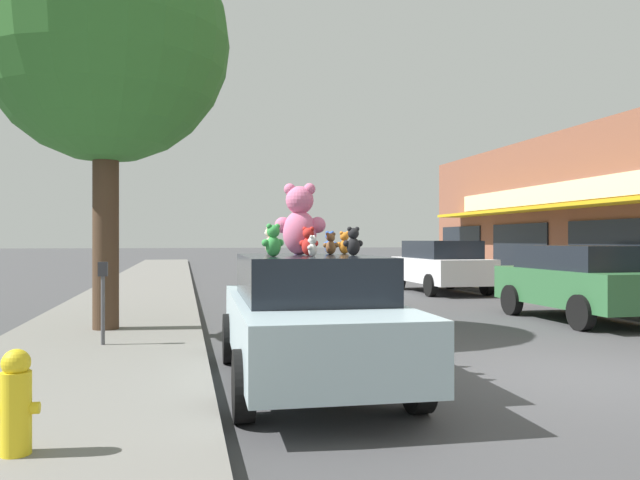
# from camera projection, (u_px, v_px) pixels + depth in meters

# --- Properties ---
(ground_plane) EXTENTS (260.00, 260.00, 0.00)m
(ground_plane) POSITION_uv_depth(u_px,v_px,m) (578.00, 377.00, 8.03)
(ground_plane) COLOR #424244
(sidewalk_near) EXTENTS (3.32, 90.00, 0.16)m
(sidewalk_near) POSITION_uv_depth(u_px,v_px,m) (56.00, 397.00, 6.68)
(sidewalk_near) COLOR slate
(sidewalk_near) RESTS_ON ground_plane
(plush_art_car) EXTENTS (2.07, 4.79, 1.57)m
(plush_art_car) POSITION_uv_depth(u_px,v_px,m) (308.00, 315.00, 7.63)
(plush_art_car) COLOR #ADC6D1
(plush_art_car) RESTS_ON ground_plane
(teddy_bear_giant) EXTENTS (0.69, 0.50, 0.92)m
(teddy_bear_giant) POSITION_uv_depth(u_px,v_px,m) (300.00, 220.00, 7.98)
(teddy_bear_giant) COLOR pink
(teddy_bear_giant) RESTS_ON plush_art_car
(teddy_bear_brown) EXTENTS (0.22, 0.15, 0.29)m
(teddy_bear_brown) POSITION_uv_depth(u_px,v_px,m) (331.00, 244.00, 8.21)
(teddy_bear_brown) COLOR olive
(teddy_bear_brown) RESTS_ON plush_art_car
(teddy_bear_black) EXTENTS (0.26, 0.17, 0.35)m
(teddy_bear_black) POSITION_uv_depth(u_px,v_px,m) (353.00, 242.00, 7.66)
(teddy_bear_black) COLOR black
(teddy_bear_black) RESTS_ON plush_art_car
(teddy_bear_green) EXTENTS (0.29, 0.20, 0.38)m
(teddy_bear_green) POSITION_uv_depth(u_px,v_px,m) (273.00, 241.00, 7.12)
(teddy_bear_green) COLOR green
(teddy_bear_green) RESTS_ON plush_art_car
(teddy_bear_orange) EXTENTS (0.23, 0.14, 0.31)m
(teddy_bear_orange) POSITION_uv_depth(u_px,v_px,m) (344.00, 243.00, 8.48)
(teddy_bear_orange) COLOR orange
(teddy_bear_orange) RESTS_ON plush_art_car
(teddy_bear_blue) EXTENTS (0.20, 0.23, 0.31)m
(teddy_bear_blue) POSITION_uv_depth(u_px,v_px,m) (330.00, 243.00, 8.50)
(teddy_bear_blue) COLOR blue
(teddy_bear_blue) RESTS_ON plush_art_car
(teddy_bear_white) EXTENTS (0.16, 0.18, 0.25)m
(teddy_bear_white) POSITION_uv_depth(u_px,v_px,m) (312.00, 246.00, 7.17)
(teddy_bear_white) COLOR white
(teddy_bear_white) RESTS_ON plush_art_car
(teddy_bear_red) EXTENTS (0.25, 0.23, 0.36)m
(teddy_bear_red) POSITION_uv_depth(u_px,v_px,m) (308.00, 242.00, 7.68)
(teddy_bear_red) COLOR red
(teddy_bear_red) RESTS_ON plush_art_car
(teddy_bear_purple) EXTENTS (0.16, 0.15, 0.22)m
(teddy_bear_purple) POSITION_uv_depth(u_px,v_px,m) (298.00, 246.00, 8.77)
(teddy_bear_purple) COLOR purple
(teddy_bear_purple) RESTS_ON plush_art_car
(teddy_bear_cream) EXTENTS (0.25, 0.27, 0.39)m
(teddy_bear_cream) POSITION_uv_depth(u_px,v_px,m) (270.00, 240.00, 8.63)
(teddy_bear_cream) COLOR beige
(teddy_bear_cream) RESTS_ON plush_art_car
(parked_car_far_center) EXTENTS (2.03, 4.21, 1.64)m
(parked_car_far_center) POSITION_uv_depth(u_px,v_px,m) (581.00, 280.00, 13.55)
(parked_car_far_center) COLOR #336B3D
(parked_car_far_center) RESTS_ON ground_plane
(parked_car_far_right) EXTENTS (2.11, 4.51, 1.74)m
(parked_car_far_right) POSITION_uv_depth(u_px,v_px,m) (441.00, 265.00, 20.92)
(parked_car_far_right) COLOR silver
(parked_car_far_right) RESTS_ON ground_plane
(street_tree) EXTENTS (4.44, 4.44, 7.45)m
(street_tree) POSITION_uv_depth(u_px,v_px,m) (106.00, 41.00, 11.24)
(street_tree) COLOR #473323
(street_tree) RESTS_ON sidewalk_near
(fire_hydrant) EXTENTS (0.33, 0.22, 0.79)m
(fire_hydrant) POSITION_uv_depth(u_px,v_px,m) (16.00, 402.00, 4.66)
(fire_hydrant) COLOR yellow
(fire_hydrant) RESTS_ON sidewalk_near
(parking_meter) EXTENTS (0.14, 0.10, 1.27)m
(parking_meter) POSITION_uv_depth(u_px,v_px,m) (103.00, 292.00, 9.55)
(parking_meter) COLOR #4C4C51
(parking_meter) RESTS_ON sidewalk_near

